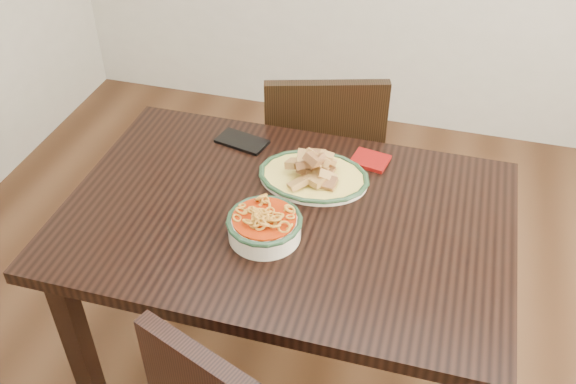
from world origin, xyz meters
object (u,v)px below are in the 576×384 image
(chair_far, at_px, (322,159))
(noodle_bowl, at_px, (264,224))
(dining_table, at_px, (286,237))
(smartphone, at_px, (242,141))
(fish_plate, at_px, (314,168))

(chair_far, relative_size, noodle_bowl, 4.31)
(dining_table, relative_size, smartphone, 7.73)
(fish_plate, xyz_separation_m, smartphone, (-0.27, 0.13, -0.04))
(noodle_bowl, bearing_deg, smartphone, 116.75)
(dining_table, distance_m, smartphone, 0.39)
(noodle_bowl, bearing_deg, chair_far, 90.48)
(dining_table, height_order, chair_far, chair_far)
(chair_far, distance_m, fish_plate, 0.54)
(chair_far, relative_size, fish_plate, 2.71)
(fish_plate, bearing_deg, dining_table, -102.53)
(chair_far, distance_m, noodle_bowl, 0.78)
(noodle_bowl, relative_size, smartphone, 1.26)
(fish_plate, xyz_separation_m, noodle_bowl, (-0.07, -0.28, -0.00))
(fish_plate, relative_size, noodle_bowl, 1.59)
(dining_table, bearing_deg, fish_plate, 77.47)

